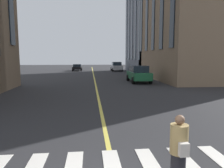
% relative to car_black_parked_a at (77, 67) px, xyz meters
% --- Properties ---
extents(lane_centre_line, '(80.00, 0.16, 0.01)m').
position_rel_car_black_parked_a_xyz_m(lane_centre_line, '(-22.79, -3.25, -0.70)').
color(lane_centre_line, '#D8C64C').
rests_on(lane_centre_line, ground_plane).
extents(car_black_parked_a, '(4.40, 1.95, 1.37)m').
position_rel_car_black_parked_a_xyz_m(car_black_parked_a, '(0.00, 0.00, 0.00)').
color(car_black_parked_a, black).
rests_on(car_black_parked_a, ground_plane).
extents(car_green_mid, '(4.70, 2.14, 1.88)m').
position_rel_car_black_parked_a_xyz_m(car_green_mid, '(-22.25, -8.15, 0.27)').
color(car_green_mid, '#1E6038').
rests_on(car_green_mid, ground_plane).
extents(car_silver_near, '(4.70, 2.14, 1.88)m').
position_rel_car_black_parked_a_xyz_m(car_silver_near, '(-1.92, -8.15, 0.27)').
color(car_silver_near, '#B7BABF').
rests_on(car_silver_near, ground_plane).
extents(pedestrian_near, '(0.50, 0.38, 1.59)m').
position_rel_car_black_parked_a_xyz_m(pedestrian_near, '(-41.72, -4.58, 0.09)').
color(pedestrian_near, black).
rests_on(pedestrian_near, ground_plane).
extents(building_right_near, '(15.29, 8.99, 17.13)m').
position_rel_car_black_parked_a_xyz_m(building_right_near, '(-4.98, -15.18, 7.86)').
color(building_right_near, slate).
rests_on(building_right_near, ground_plane).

